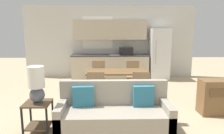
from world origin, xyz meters
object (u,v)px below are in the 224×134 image
couch (114,112)px  dining_chair_near_right (140,87)px  refrigerator (159,54)px  credenza (221,97)px  dining_chair_far_left (99,74)px  dining_table (117,73)px  side_table (38,112)px  table_lamp (37,84)px  dining_chair_near_left (96,87)px  dining_chair_far_right (133,74)px

couch → dining_chair_near_right: bearing=60.3°
refrigerator → credenza: 3.47m
credenza → dining_chair_far_left: size_ratio=1.07×
refrigerator → couch: (-1.80, -4.06, -0.59)m
dining_table → couch: 1.97m
side_table → dining_chair_near_right: bearing=31.8°
couch → dining_chair_far_left: 2.74m
refrigerator → dining_table: refrigerator is taller
dining_chair_near_right → dining_chair_far_left: (-1.06, 1.53, 0.00)m
table_lamp → dining_chair_near_left: bearing=53.6°
side_table → dining_chair_near_left: size_ratio=0.65×
couch → dining_chair_far_left: bearing=98.1°
credenza → refrigerator: bearing=99.9°
couch → dining_chair_far_right: size_ratio=2.35×
dining_table → dining_chair_near_right: dining_chair_near_right is taller
couch → credenza: size_ratio=2.20×
couch → dining_chair_far_left: couch is taller
dining_chair_near_right → table_lamp: bearing=35.5°
table_lamp → dining_chair_far_left: (0.98, 2.83, -0.44)m
dining_chair_near_right → dining_chair_near_left: bearing=1.7°
refrigerator → credenza: refrigerator is taller
couch → dining_chair_far_left: size_ratio=2.35×
credenza → dining_chair_near_right: 1.79m
dining_chair_near_left → dining_chair_near_right: (1.06, -0.02, 0.00)m
dining_table → credenza: 2.59m
dining_table → side_table: dining_table is taller
dining_chair_near_left → dining_chair_near_right: bearing=179.7°
dining_table → credenza: size_ratio=1.76×
refrigerator → dining_chair_far_right: bearing=-128.7°
side_table → refrigerator: bearing=52.6°
credenza → dining_chair_near_right: dining_chair_near_right is taller
side_table → table_lamp: table_lamp is taller
dining_table → dining_chair_far_right: dining_chair_far_right is taller
dining_chair_far_left → side_table: bearing=-109.6°
dining_table → dining_chair_near_right: 0.94m
refrigerator → dining_table: bearing=-127.9°
dining_chair_near_left → dining_chair_far_left: bearing=-89.2°
table_lamp → credenza: 3.88m
refrigerator → credenza: bearing=-80.1°
couch → table_lamp: size_ratio=3.12×
table_lamp → dining_chair_far_right: size_ratio=0.75×
dining_chair_near_left → dining_chair_near_right: 1.06m
dining_table → credenza: bearing=-29.2°
couch → table_lamp: table_lamp is taller
side_table → dining_chair_near_right: (2.06, 1.27, 0.10)m
side_table → credenza: bearing=11.7°
couch → dining_chair_far_right: couch is taller
refrigerator → dining_chair_far_left: (-2.19, -1.36, -0.44)m
dining_table → side_table: 2.56m
couch → credenza: couch is taller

